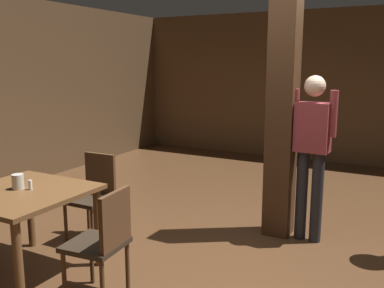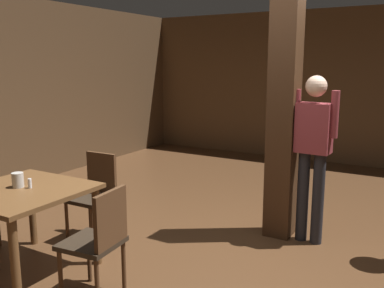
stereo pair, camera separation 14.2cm
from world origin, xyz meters
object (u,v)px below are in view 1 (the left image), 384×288
salt_shaker (30,185)px  standing_person (312,147)px  napkin_cup (18,182)px  dining_table (23,204)px  chair_north (94,192)px  chair_east (103,239)px

salt_shaker → standing_person: (1.95, 1.88, 0.19)m
napkin_cup → salt_shaker: bearing=17.3°
dining_table → salt_shaker: 0.18m
dining_table → napkin_cup: size_ratio=7.83×
salt_shaker → napkin_cup: bearing=-162.7°
dining_table → chair_north: bearing=90.4°
chair_north → chair_east: size_ratio=1.00×
chair_north → standing_person: standing_person is taller
chair_east → salt_shaker: 0.88m
chair_north → napkin_cup: size_ratio=6.84×
chair_east → napkin_cup: 1.00m
chair_north → chair_east: same height
dining_table → chair_north: 0.92m
napkin_cup → salt_shaker: 0.12m
dining_table → chair_east: chair_east is taller
salt_shaker → chair_north: bearing=93.4°
chair_east → napkin_cup: bearing=178.9°
chair_north → standing_person: (2.00, 1.03, 0.50)m
standing_person → chair_east: bearing=-120.2°
chair_north → salt_shaker: (0.05, -0.85, 0.30)m
standing_person → napkin_cup: bearing=-137.2°
chair_east → standing_person: standing_person is taller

